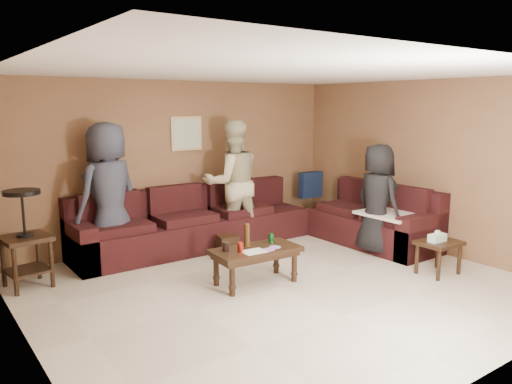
% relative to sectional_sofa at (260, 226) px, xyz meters
% --- Properties ---
extents(room, '(5.60, 5.50, 2.50)m').
position_rel_sectional_sofa_xyz_m(room, '(-0.81, -1.52, 1.34)').
color(room, beige).
rests_on(room, ground).
extents(sectional_sofa, '(4.65, 2.90, 0.97)m').
position_rel_sectional_sofa_xyz_m(sectional_sofa, '(0.00, 0.00, 0.00)').
color(sectional_sofa, black).
rests_on(sectional_sofa, ground).
extents(coffee_table, '(1.09, 0.60, 0.72)m').
position_rel_sectional_sofa_xyz_m(coffee_table, '(-1.00, -1.25, 0.05)').
color(coffee_table, black).
rests_on(coffee_table, ground).
extents(end_table_left, '(0.58, 0.58, 1.17)m').
position_rel_sectional_sofa_xyz_m(end_table_left, '(-3.25, 0.24, 0.29)').
color(end_table_left, black).
rests_on(end_table_left, ground).
extents(side_table_right, '(0.54, 0.44, 0.58)m').
position_rel_sectional_sofa_xyz_m(side_table_right, '(1.09, -2.33, 0.05)').
color(side_table_right, black).
rests_on(side_table_right, ground).
extents(waste_bin, '(0.33, 0.33, 0.32)m').
position_rel_sectional_sofa_xyz_m(waste_bin, '(-0.70, -0.17, -0.17)').
color(waste_bin, black).
rests_on(waste_bin, ground).
extents(wall_art, '(0.52, 0.04, 0.52)m').
position_rel_sectional_sofa_xyz_m(wall_art, '(-0.71, 0.96, 1.37)').
color(wall_art, tan).
rests_on(wall_art, ground).
extents(person_left, '(1.10, 0.91, 1.92)m').
position_rel_sectional_sofa_xyz_m(person_left, '(-2.12, 0.54, 0.64)').
color(person_left, '#313544').
rests_on(person_left, ground).
extents(person_middle, '(1.06, 0.90, 1.92)m').
position_rel_sectional_sofa_xyz_m(person_middle, '(-0.24, 0.41, 0.63)').
color(person_middle, '#BFB68E').
rests_on(person_middle, ground).
extents(person_right, '(0.59, 0.83, 1.59)m').
position_rel_sectional_sofa_xyz_m(person_right, '(1.17, -1.25, 0.47)').
color(person_right, black).
rests_on(person_right, ground).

